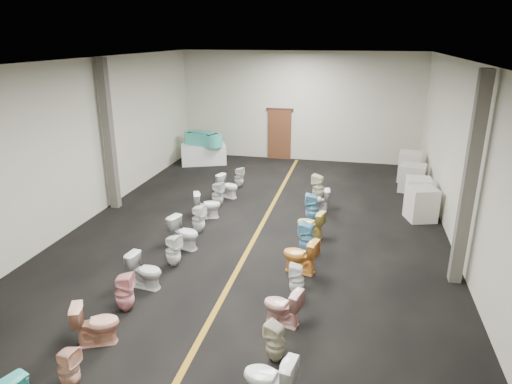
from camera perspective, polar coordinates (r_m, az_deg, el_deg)
floor at (r=12.41m, az=0.17°, el=-5.16°), size 16.00×16.00×0.00m
ceiling at (r=11.33m, az=0.19°, el=16.08°), size 16.00×16.00×0.00m
wall_back at (r=19.42m, az=5.40°, el=10.56°), size 10.00×0.00×10.00m
wall_front at (r=4.83m, az=-22.08°, el=-18.50°), size 10.00×0.00×10.00m
wall_left at (r=13.63m, az=-20.92°, el=5.77°), size 0.00×16.00×16.00m
wall_right at (r=11.69m, az=24.90°, el=3.20°), size 0.00×16.00×16.00m
aisle_stripe at (r=12.41m, az=0.17°, el=-5.14°), size 0.12×15.60×0.01m
back_door at (r=19.69m, az=2.94°, el=7.18°), size 1.00×0.10×2.10m
door_frame at (r=19.50m, az=3.00°, el=10.27°), size 1.15×0.08×0.10m
column_left at (r=14.32m, az=-17.92°, el=6.70°), size 0.25×0.25×4.50m
column_right at (r=10.22m, az=25.12°, el=1.09°), size 0.25×0.25×4.50m
display_table at (r=19.10m, az=-6.58°, el=4.72°), size 2.02×1.53×0.80m
bathtub at (r=18.95m, az=-6.65°, el=6.67°), size 1.78×1.10×0.55m
appliance_crate_a at (r=13.97m, az=19.96°, el=-1.40°), size 0.94×0.94×0.96m
appliance_crate_b at (r=14.82m, az=19.58°, el=-0.18°), size 0.72×0.72×0.97m
appliance_crate_c at (r=16.48m, az=18.95°, el=1.67°), size 0.96×0.96×0.92m
appliance_crate_d at (r=17.56m, az=18.64°, el=3.03°), size 0.86×0.86×1.09m
toilet_left_1 at (r=7.86m, az=-22.37°, el=-19.71°), size 0.36×0.36×0.70m
toilet_left_2 at (r=8.61m, az=-19.34°, el=-15.24°), size 0.88×0.71×0.78m
toilet_left_3 at (r=9.33m, az=-16.12°, el=-11.96°), size 0.43×0.42×0.80m
toilet_left_4 at (r=10.03m, az=-13.66°, el=-9.55°), size 0.79×0.52×0.76m
toilet_left_5 at (r=10.75m, az=-10.32°, el=-7.21°), size 0.43×0.43×0.77m
toilet_left_6 at (r=11.57m, az=-8.93°, el=-5.07°), size 0.89×0.66×0.81m
toilet_left_7 at (r=12.42m, az=-7.21°, el=-3.33°), size 0.41×0.41×0.78m
toilet_left_8 at (r=13.37m, az=-6.11°, el=-1.63°), size 0.88×0.69×0.78m
toilet_left_9 at (r=14.20m, az=-4.84°, el=-0.29°), size 0.44×0.44×0.80m
toilet_left_10 at (r=15.04m, az=-3.53°, el=0.74°), size 0.83×0.64×0.75m
toilet_left_11 at (r=16.01m, az=-2.14°, el=1.85°), size 0.35×0.35×0.72m
toilet_right_1 at (r=7.10m, az=1.63°, el=-22.31°), size 0.85×0.57×0.80m
toilet_right_2 at (r=7.82m, az=2.47°, el=-18.23°), size 0.42×0.42×0.70m
toilet_right_3 at (r=8.65m, az=3.31°, el=-14.04°), size 0.81×0.58×0.74m
toilet_right_4 at (r=9.56m, az=5.13°, el=-10.80°), size 0.33×0.32×0.68m
toilet_right_5 at (r=10.36m, az=5.53°, el=-7.89°), size 0.89×0.64×0.82m
toilet_right_6 at (r=11.20m, az=6.39°, el=-5.76°), size 0.45×0.44×0.82m
toilet_right_7 at (r=12.12m, az=6.81°, el=-3.98°), size 0.82×0.61×0.75m
toilet_right_8 at (r=13.07m, az=7.02°, el=-2.00°), size 0.40×0.40×0.85m
toilet_right_9 at (r=13.92m, az=7.75°, el=-1.01°), size 0.73×0.46×0.71m
toilet_right_10 at (r=14.87m, az=7.79°, el=0.59°), size 0.47×0.46×0.85m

